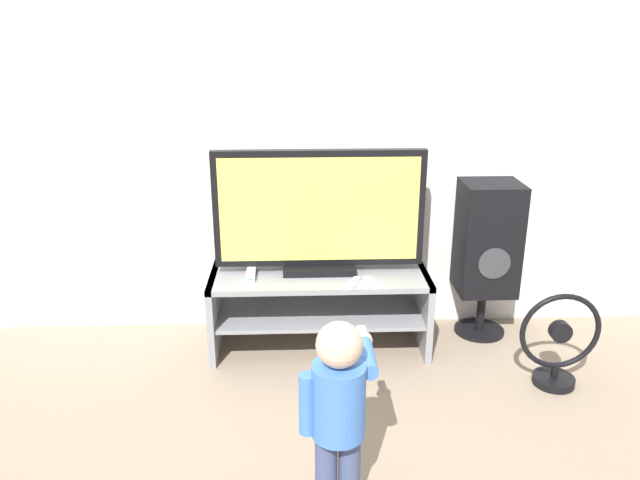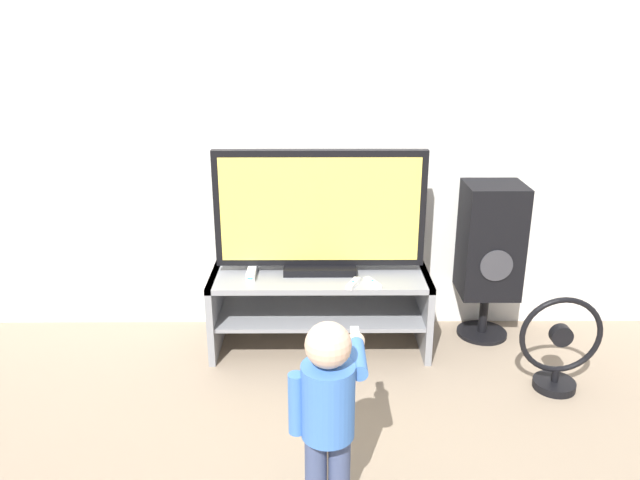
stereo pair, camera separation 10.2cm
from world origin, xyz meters
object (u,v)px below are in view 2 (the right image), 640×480
floor_fan (559,348)px  speaker_tower (490,243)px  remote_primary (372,283)px  television (320,213)px  game_console (252,271)px  child (329,401)px  remote_secondary (353,283)px

floor_fan → speaker_tower: bearing=111.2°
remote_primary → floor_fan: floor_fan is taller
remote_primary → floor_fan: bearing=-17.0°
television → floor_fan: size_ratio=2.24×
game_console → remote_primary: bearing=-12.5°
remote_primary → speaker_tower: (0.68, 0.29, 0.11)m
game_console → floor_fan: 1.62m
television → remote_primary: television is taller
game_console → child: bearing=-71.9°
remote_secondary → child: bearing=-98.1°
remote_primary → speaker_tower: speaker_tower is taller
child → remote_primary: bearing=76.7°
remote_primary → floor_fan: size_ratio=0.26×
child → speaker_tower: (0.93, 1.35, 0.12)m
game_console → floor_fan: floor_fan is taller
speaker_tower → remote_primary: bearing=-156.8°
floor_fan → game_console: bearing=164.8°
television → child: size_ratio=1.46×
remote_primary → remote_secondary: 0.10m
game_console → speaker_tower: (1.32, 0.15, 0.11)m
remote_primary → speaker_tower: bearing=23.2°
game_console → child: size_ratio=0.26×
remote_secondary → speaker_tower: speaker_tower is taller
child → floor_fan: size_ratio=1.53×
game_console → remote_primary: (0.64, -0.14, -0.01)m
game_console → child: (0.39, -1.20, -0.01)m
child → speaker_tower: 1.64m
television → remote_primary: bearing=-35.6°
floor_fan → remote_secondary: bearing=164.9°
television → remote_secondary: (0.17, -0.20, -0.32)m
television → remote_secondary: size_ratio=8.45×
child → floor_fan: 1.41m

